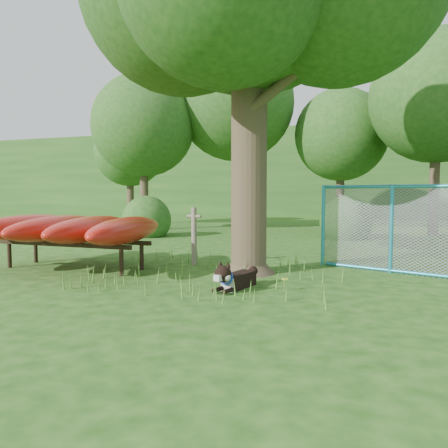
% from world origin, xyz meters
% --- Properties ---
extents(ground, '(80.00, 80.00, 0.00)m').
position_xyz_m(ground, '(0.00, 0.00, 0.00)').
color(ground, '#1B470E').
rests_on(ground, ground).
extents(wooden_post, '(0.35, 0.13, 1.28)m').
position_xyz_m(wooden_post, '(-0.84, 2.16, 0.68)').
color(wooden_post, '#6C6351').
rests_on(wooden_post, ground).
extents(kayak_rack, '(3.67, 3.32, 1.12)m').
position_xyz_m(kayak_rack, '(-3.03, 0.87, 0.85)').
color(kayak_rack, black).
rests_on(kayak_rack, ground).
extents(husky_dog, '(0.50, 1.16, 0.53)m').
position_xyz_m(husky_dog, '(0.77, 0.05, 0.19)').
color(husky_dog, black).
rests_on(husky_dog, ground).
extents(fence_section, '(2.87, 1.09, 2.95)m').
position_xyz_m(fence_section, '(3.27, 2.52, 0.89)').
color(fence_section, teal).
rests_on(fence_section, ground).
extents(wildflower_clump, '(0.10, 0.10, 0.21)m').
position_xyz_m(wildflower_clump, '(1.58, 0.23, 0.17)').
color(wildflower_clump, '#558E2E').
rests_on(wildflower_clump, ground).
extents(bg_tree_a, '(4.40, 4.40, 6.70)m').
position_xyz_m(bg_tree_a, '(-6.50, 10.00, 4.48)').
color(bg_tree_a, '#3D3021').
rests_on(bg_tree_a, ground).
extents(bg_tree_b, '(5.20, 5.20, 8.22)m').
position_xyz_m(bg_tree_b, '(-3.00, 12.00, 5.61)').
color(bg_tree_b, '#3D3021').
rests_on(bg_tree_b, ground).
extents(bg_tree_c, '(4.00, 4.00, 6.12)m').
position_xyz_m(bg_tree_c, '(1.50, 13.00, 4.11)').
color(bg_tree_c, '#3D3021').
rests_on(bg_tree_c, ground).
extents(bg_tree_d, '(4.80, 4.80, 7.50)m').
position_xyz_m(bg_tree_d, '(5.00, 11.00, 5.08)').
color(bg_tree_d, '#3D3021').
rests_on(bg_tree_d, ground).
extents(bg_tree_f, '(3.60, 3.60, 5.55)m').
position_xyz_m(bg_tree_f, '(-9.00, 13.00, 3.73)').
color(bg_tree_f, '#3D3021').
rests_on(bg_tree_f, ground).
extents(shrub_left, '(1.80, 1.80, 1.80)m').
position_xyz_m(shrub_left, '(-5.00, 7.50, 0.00)').
color(shrub_left, '#234F19').
rests_on(shrub_left, ground).
extents(shrub_mid, '(1.80, 1.80, 1.80)m').
position_xyz_m(shrub_mid, '(2.00, 9.00, 0.00)').
color(shrub_mid, '#234F19').
rests_on(shrub_mid, ground).
extents(wooded_hillside, '(80.00, 12.00, 6.00)m').
position_xyz_m(wooded_hillside, '(0.00, 28.00, 3.00)').
color(wooded_hillside, '#234F19').
rests_on(wooded_hillside, ground).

